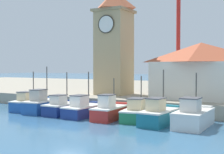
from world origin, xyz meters
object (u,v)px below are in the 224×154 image
at_px(clock_tower, 114,40).
at_px(fishing_boat_right_outer, 194,116).
at_px(fishing_boat_far_left, 30,104).
at_px(port_crane_near, 178,35).
at_px(fishing_boat_mid_right, 139,112).
at_px(warehouse_right, 201,70).
at_px(fishing_boat_left_inner, 63,107).
at_px(fishing_boat_left_outer, 43,104).
at_px(fishing_boat_center, 111,111).
at_px(fishing_boat_mid_left, 84,109).
at_px(fishing_boat_right_inner, 160,115).

bearing_deg(clock_tower, fishing_boat_right_outer, -36.46).
relative_size(fishing_boat_far_left, port_crane_near, 0.22).
height_order(fishing_boat_mid_right, warehouse_right, warehouse_right).
bearing_deg(fishing_boat_left_inner, warehouse_right, 39.41).
bearing_deg(fishing_boat_left_outer, clock_tower, 67.41).
bearing_deg(fishing_boat_center, fishing_boat_right_outer, 0.10).
height_order(fishing_boat_mid_left, fishing_boat_right_inner, fishing_boat_right_inner).
height_order(fishing_boat_left_outer, port_crane_near, port_crane_near).
height_order(fishing_boat_left_inner, fishing_boat_right_inner, fishing_boat_right_inner).
bearing_deg(fishing_boat_right_outer, fishing_boat_left_outer, 179.14).
relative_size(fishing_boat_left_outer, fishing_boat_mid_left, 1.03).
xyz_separation_m(clock_tower, warehouse_right, (10.14, 0.43, -3.46)).
height_order(fishing_boat_mid_right, clock_tower, clock_tower).
distance_m(fishing_boat_left_inner, fishing_boat_mid_left, 2.49).
height_order(fishing_boat_left_outer, fishing_boat_right_inner, fishing_boat_left_outer).
bearing_deg(fishing_boat_mid_right, fishing_boat_left_outer, -176.92).
bearing_deg(fishing_boat_far_left, fishing_boat_left_inner, -3.46).
height_order(fishing_boat_left_outer, fishing_boat_mid_right, fishing_boat_left_outer).
relative_size(fishing_boat_mid_left, fishing_boat_mid_right, 0.91).
relative_size(fishing_boat_left_outer, fishing_boat_left_inner, 1.13).
bearing_deg(port_crane_near, fishing_boat_center, -90.71).
height_order(fishing_boat_right_inner, warehouse_right, warehouse_right).
relative_size(fishing_boat_far_left, fishing_boat_left_inner, 0.96).
bearing_deg(port_crane_near, fishing_boat_right_outer, -69.17).
height_order(fishing_boat_mid_right, fishing_boat_right_outer, fishing_boat_right_outer).
bearing_deg(fishing_boat_left_outer, fishing_boat_far_left, 175.88).
bearing_deg(fishing_boat_left_inner, fishing_boat_mid_right, 5.16).
xyz_separation_m(fishing_boat_far_left, fishing_boat_center, (9.94, -0.38, 0.03)).
distance_m(fishing_boat_far_left, clock_tower, 12.19).
distance_m(fishing_boat_left_outer, fishing_boat_right_outer, 15.30).
distance_m(fishing_boat_left_outer, warehouse_right, 16.67).
bearing_deg(fishing_boat_far_left, fishing_boat_right_inner, -2.54).
height_order(fishing_boat_left_outer, fishing_boat_left_inner, fishing_boat_left_outer).
height_order(fishing_boat_mid_left, port_crane_near, port_crane_near).
height_order(clock_tower, port_crane_near, port_crane_near).
relative_size(fishing_boat_left_inner, fishing_boat_mid_right, 0.83).
xyz_separation_m(fishing_boat_far_left, warehouse_right, (15.61, 8.76, 3.57)).
xyz_separation_m(fishing_boat_left_inner, fishing_boat_center, (5.33, -0.10, 0.06)).
xyz_separation_m(fishing_boat_left_inner, fishing_boat_right_outer, (12.63, -0.09, 0.12)).
xyz_separation_m(fishing_boat_right_outer, port_crane_near, (-7.07, 18.58, 8.20)).
relative_size(fishing_boat_far_left, fishing_boat_center, 0.90).
relative_size(fishing_boat_left_outer, fishing_boat_mid_right, 0.94).
distance_m(fishing_boat_center, warehouse_right, 11.32).
height_order(fishing_boat_left_inner, port_crane_near, port_crane_near).
xyz_separation_m(fishing_boat_left_outer, warehouse_right, (13.66, 8.90, 3.47)).
distance_m(fishing_boat_left_outer, fishing_boat_mid_right, 10.39).
bearing_deg(fishing_boat_right_outer, fishing_boat_right_inner, -173.92).
height_order(fishing_boat_left_inner, clock_tower, clock_tower).
relative_size(fishing_boat_far_left, fishing_boat_mid_left, 0.87).
distance_m(fishing_boat_right_outer, clock_tower, 16.20).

